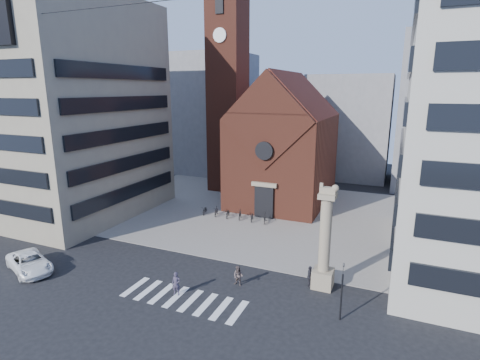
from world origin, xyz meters
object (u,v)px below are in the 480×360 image
(pedestrian_0, at_px, (176,284))
(pedestrian_2, at_px, (310,276))
(scooter_0, at_px, (205,210))
(traffic_light, at_px, (342,290))
(white_car, at_px, (30,263))
(pedestrian_1, at_px, (238,276))
(lion_column, at_px, (325,247))

(pedestrian_0, relative_size, pedestrian_2, 1.07)
(pedestrian_0, distance_m, scooter_0, 19.31)
(traffic_light, bearing_deg, white_car, -172.58)
(white_car, distance_m, pedestrian_2, 24.32)
(pedestrian_0, xyz_separation_m, pedestrian_1, (3.87, 3.18, -0.08))
(pedestrian_1, distance_m, scooter_0, 18.43)
(lion_column, bearing_deg, white_car, -163.00)
(lion_column, relative_size, white_car, 1.53)
(lion_column, relative_size, traffic_light, 2.02)
(pedestrian_2, distance_m, scooter_0, 20.68)
(scooter_0, bearing_deg, pedestrian_2, -52.85)
(pedestrian_2, bearing_deg, white_car, 96.76)
(traffic_light, bearing_deg, pedestrian_0, -172.18)
(lion_column, bearing_deg, pedestrian_2, -162.51)
(traffic_light, distance_m, pedestrian_2, 4.95)
(pedestrian_1, bearing_deg, traffic_light, -3.51)
(pedestrian_2, bearing_deg, lion_column, -82.74)
(lion_column, height_order, pedestrian_1, lion_column)
(lion_column, bearing_deg, scooter_0, 144.94)
(white_car, relative_size, pedestrian_2, 3.23)
(traffic_light, height_order, pedestrian_1, traffic_light)
(scooter_0, bearing_deg, pedestrian_1, -68.57)
(pedestrian_1, bearing_deg, white_car, -157.97)
(pedestrian_0, bearing_deg, pedestrian_1, 26.10)
(traffic_light, height_order, pedestrian_0, traffic_light)
(scooter_0, bearing_deg, pedestrian_0, -83.60)
(lion_column, bearing_deg, pedestrian_1, -158.59)
(lion_column, relative_size, scooter_0, 4.42)
(traffic_light, bearing_deg, pedestrian_2, 129.17)
(pedestrian_1, bearing_deg, pedestrian_2, 28.78)
(traffic_light, distance_m, pedestrian_1, 8.62)
(scooter_0, bearing_deg, traffic_light, -55.35)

